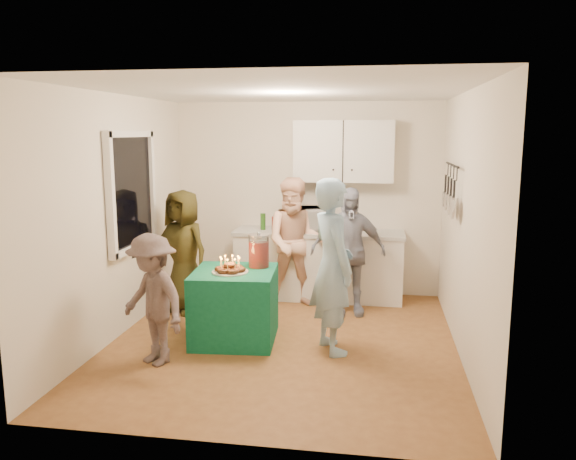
# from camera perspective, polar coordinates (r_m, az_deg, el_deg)

# --- Properties ---
(floor) EXTENTS (4.00, 4.00, 0.00)m
(floor) POSITION_cam_1_polar(r_m,az_deg,el_deg) (6.07, -0.53, -11.33)
(floor) COLOR brown
(floor) RESTS_ON ground
(ceiling) EXTENTS (4.00, 4.00, 0.00)m
(ceiling) POSITION_cam_1_polar(r_m,az_deg,el_deg) (5.67, -0.57, 13.97)
(ceiling) COLOR white
(ceiling) RESTS_ON floor
(back_wall) EXTENTS (3.60, 3.60, 0.00)m
(back_wall) POSITION_cam_1_polar(r_m,az_deg,el_deg) (7.69, 1.93, 3.19)
(back_wall) COLOR silver
(back_wall) RESTS_ON floor
(left_wall) EXTENTS (4.00, 4.00, 0.00)m
(left_wall) POSITION_cam_1_polar(r_m,az_deg,el_deg) (6.28, -16.97, 1.25)
(left_wall) COLOR silver
(left_wall) RESTS_ON floor
(right_wall) EXTENTS (4.00, 4.00, 0.00)m
(right_wall) POSITION_cam_1_polar(r_m,az_deg,el_deg) (5.72, 17.55, 0.40)
(right_wall) COLOR silver
(right_wall) RESTS_ON floor
(window_night) EXTENTS (0.04, 1.00, 1.20)m
(window_night) POSITION_cam_1_polar(r_m,az_deg,el_deg) (6.51, -15.70, 3.82)
(window_night) COLOR black
(window_night) RESTS_ON left_wall
(counter) EXTENTS (2.20, 0.58, 0.86)m
(counter) POSITION_cam_1_polar(r_m,az_deg,el_deg) (7.53, 3.12, -3.69)
(counter) COLOR white
(counter) RESTS_ON floor
(countertop) EXTENTS (2.24, 0.62, 0.05)m
(countertop) POSITION_cam_1_polar(r_m,az_deg,el_deg) (7.43, 3.15, -0.28)
(countertop) COLOR beige
(countertop) RESTS_ON counter
(upper_cabinet) EXTENTS (1.30, 0.30, 0.80)m
(upper_cabinet) POSITION_cam_1_polar(r_m,az_deg,el_deg) (7.45, 5.67, 7.95)
(upper_cabinet) COLOR white
(upper_cabinet) RESTS_ON back_wall
(pot_rack) EXTENTS (0.12, 1.00, 0.60)m
(pot_rack) POSITION_cam_1_polar(r_m,az_deg,el_deg) (6.35, 16.06, 4.12)
(pot_rack) COLOR black
(pot_rack) RESTS_ON right_wall
(microwave) EXTENTS (0.65, 0.52, 0.31)m
(microwave) POSITION_cam_1_polar(r_m,az_deg,el_deg) (7.41, 2.39, 1.12)
(microwave) COLOR white
(microwave) RESTS_ON countertop
(party_table) EXTENTS (0.91, 0.91, 0.76)m
(party_table) POSITION_cam_1_polar(r_m,az_deg,el_deg) (6.04, -5.44, -7.65)
(party_table) COLOR #0E603F
(party_table) RESTS_ON floor
(donut_cake) EXTENTS (0.38, 0.38, 0.18)m
(donut_cake) POSITION_cam_1_polar(r_m,az_deg,el_deg) (5.85, -5.91, -3.47)
(donut_cake) COLOR #381C0C
(donut_cake) RESTS_ON party_table
(punch_jar) EXTENTS (0.22, 0.22, 0.34)m
(punch_jar) POSITION_cam_1_polar(r_m,az_deg,el_deg) (6.05, -2.98, -2.21)
(punch_jar) COLOR red
(punch_jar) RESTS_ON party_table
(man_birthday) EXTENTS (0.67, 0.77, 1.76)m
(man_birthday) POSITION_cam_1_polar(r_m,az_deg,el_deg) (5.62, 4.54, -3.66)
(man_birthday) COLOR #94BAD8
(man_birthday) RESTS_ON floor
(woman_back_left) EXTENTS (0.87, 0.74, 1.51)m
(woman_back_left) POSITION_cam_1_polar(r_m,az_deg,el_deg) (6.99, -10.58, -2.16)
(woman_back_left) COLOR #514917
(woman_back_left) RESTS_ON floor
(woman_back_center) EXTENTS (0.88, 0.73, 1.65)m
(woman_back_center) POSITION_cam_1_polar(r_m,az_deg,el_deg) (7.09, 0.81, -1.28)
(woman_back_center) COLOR #FFA785
(woman_back_center) RESTS_ON floor
(woman_back_right) EXTENTS (0.97, 0.56, 1.56)m
(woman_back_right) POSITION_cam_1_polar(r_m,az_deg,el_deg) (6.81, 6.11, -2.18)
(woman_back_right) COLOR #111839
(woman_back_right) RESTS_ON floor
(child_near_left) EXTENTS (0.95, 0.83, 1.27)m
(child_near_left) POSITION_cam_1_polar(r_m,az_deg,el_deg) (5.51, -13.58, -6.89)
(child_near_left) COLOR #4F403F
(child_near_left) RESTS_ON floor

